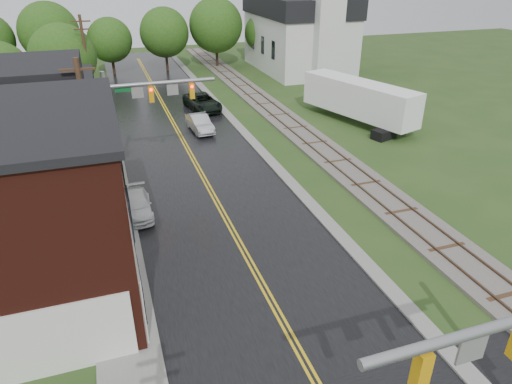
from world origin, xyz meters
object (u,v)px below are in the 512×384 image
sedan_silver (200,123)px  church (302,26)px  tree_left_c (0,79)px  pickup_white (137,205)px  suv_dark (202,102)px  utility_pole_b (89,137)px  tree_left_e (65,59)px  utility_pole_c (87,62)px  semi_trailer (359,99)px  traffic_signal_far (141,103)px

sedan_silver → church: bearing=42.2°
tree_left_c → pickup_white: 21.36m
suv_dark → tree_left_c: bearing=174.8°
church → pickup_white: size_ratio=4.93×
church → suv_dark: church is taller
utility_pole_b → tree_left_e: bearing=94.9°
utility_pole_c → pickup_white: utility_pole_c is taller
tree_left_e → pickup_white: bearing=-80.8°
utility_pole_c → semi_trailer: bearing=-27.9°
semi_trailer → traffic_signal_far: bearing=-166.0°
pickup_white → semi_trailer: 23.67m
utility_pole_b → semi_trailer: utility_pole_b is taller
traffic_signal_far → tree_left_c: bearing=128.8°
tree_left_e → sedan_silver: tree_left_e is taller
tree_left_e → suv_dark: size_ratio=1.43×
sedan_silver → semi_trailer: semi_trailer is taller
utility_pole_c → semi_trailer: 26.05m
utility_pole_b → pickup_white: (2.00, -1.05, -4.13)m
sedan_silver → pickup_white: 14.86m
traffic_signal_far → tree_left_e: tree_left_e is taller
tree_left_e → tree_left_c: bearing=-129.8°
church → tree_left_e: bearing=-164.8°
utility_pole_b → semi_trailer: (22.92, 9.88, -2.46)m
utility_pole_b → tree_left_e: (-2.05, 23.90, 0.09)m
utility_pole_c → sedan_silver: utility_pole_c is taller
tree_left_e → pickup_white: tree_left_e is taller
suv_dark → pickup_white: size_ratio=1.41×
church → utility_pole_c: 28.54m
tree_left_c → sedan_silver: (15.71, -5.66, -3.80)m
church → tree_left_c: size_ratio=2.61×
semi_trailer → tree_left_e: bearing=150.7°
tree_left_c → suv_dark: size_ratio=1.34×
church → utility_pole_c: size_ratio=2.22×
traffic_signal_far → semi_trailer: 20.37m
semi_trailer → utility_pole_c: bearing=152.1°
church → tree_left_c: (-33.85, -13.84, -1.32)m
church → utility_pole_b: (-26.80, -31.74, -1.11)m
church → tree_left_e: (-28.85, -7.84, -1.02)m
suv_dark → pickup_white: 21.21m
traffic_signal_far → church: bearing=48.7°
traffic_signal_far → tree_left_e: bearing=105.9°
semi_trailer → utility_pole_b: bearing=-156.7°
tree_left_e → utility_pole_c: bearing=-42.8°
church → suv_dark: size_ratio=3.51×
traffic_signal_far → semi_trailer: bearing=14.0°
sedan_silver → pickup_white: bearing=-121.5°
church → semi_trailer: (-3.88, -21.85, -3.58)m
sedan_silver → pickup_white: (-6.67, -13.28, -0.12)m
traffic_signal_far → utility_pole_c: utility_pole_c is taller
church → sedan_silver: bearing=-132.9°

